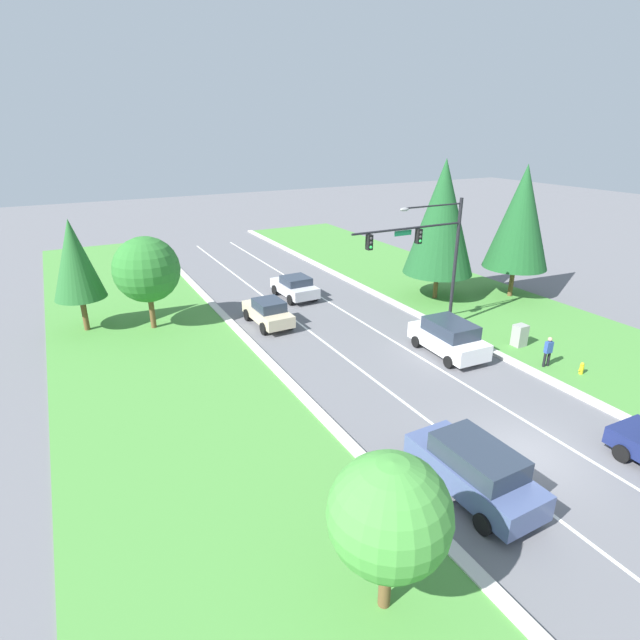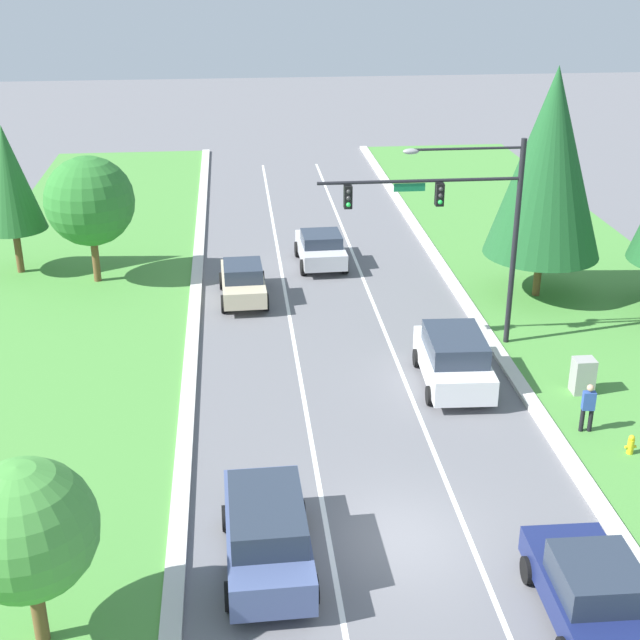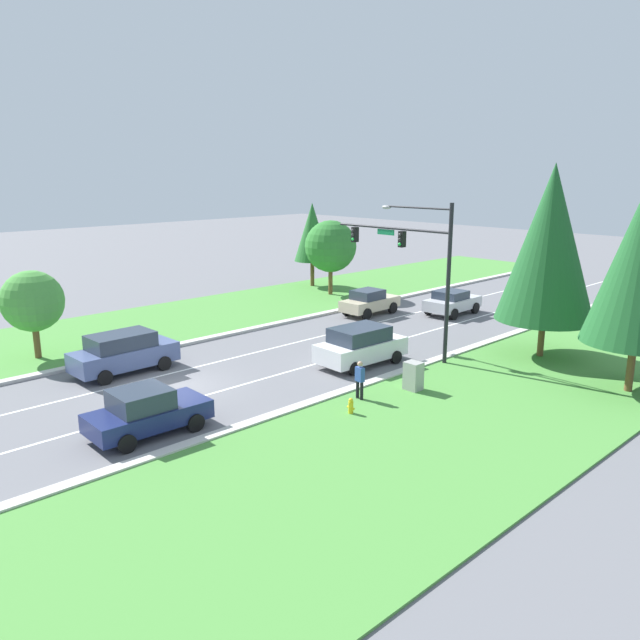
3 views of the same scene
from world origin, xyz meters
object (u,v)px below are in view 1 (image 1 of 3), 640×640
at_px(conifer_far_right_tree, 521,217).
at_px(fire_hydrant, 581,369).
at_px(utility_cabinet, 520,336).
at_px(slate_blue_suv, 474,469).
at_px(pedestrian, 548,351).
at_px(oak_far_left_tree, 147,270).
at_px(conifer_mid_left_tree, 75,260).
at_px(white_suv, 449,337).
at_px(traffic_signal_mast, 429,247).
at_px(silver_sedan, 295,287).
at_px(oak_near_left_tree, 389,515).
at_px(champagne_sedan, 268,312).
at_px(conifer_near_right_tree, 442,218).

bearing_deg(conifer_far_right_tree, fire_hydrant, -121.61).
distance_m(utility_cabinet, fire_hydrant, 3.90).
xyz_separation_m(slate_blue_suv, pedestrian, (10.10, 5.28, -0.05)).
bearing_deg(oak_far_left_tree, conifer_mid_left_tree, 157.47).
xyz_separation_m(white_suv, utility_cabinet, (4.14, -1.16, -0.32)).
height_order(utility_cabinet, conifer_mid_left_tree, conifer_mid_left_tree).
bearing_deg(traffic_signal_mast, white_suv, -103.64).
bearing_deg(utility_cabinet, conifer_far_right_tree, 45.49).
bearing_deg(traffic_signal_mast, pedestrian, -68.77).
relative_size(white_suv, silver_sedan, 1.11).
bearing_deg(silver_sedan, slate_blue_suv, -100.77).
distance_m(utility_cabinet, oak_near_left_tree, 18.90).
xyz_separation_m(champagne_sedan, oak_near_left_tree, (-4.81, -19.48, 2.11)).
xyz_separation_m(fire_hydrant, conifer_near_right_tree, (1.29, 12.58, 5.44)).
bearing_deg(conifer_mid_left_tree, traffic_signal_mast, -28.48).
bearing_deg(slate_blue_suv, white_suv, 51.72).
distance_m(oak_near_left_tree, conifer_far_right_tree, 27.91).
xyz_separation_m(silver_sedan, slate_blue_suv, (-3.49, -21.34, 0.16)).
bearing_deg(white_suv, silver_sedan, 107.55).
relative_size(white_suv, champagne_sedan, 1.08).
bearing_deg(conifer_near_right_tree, oak_far_left_tree, 169.13).
xyz_separation_m(silver_sedan, oak_near_left_tree, (-8.51, -23.47, 2.13)).
distance_m(pedestrian, fire_hydrant, 1.74).
bearing_deg(oak_near_left_tree, pedestrian, 26.12).
xyz_separation_m(fire_hydrant, conifer_mid_left_tree, (-21.19, 17.70, 4.08)).
xyz_separation_m(champagne_sedan, pedestrian, (10.31, -12.07, 0.08)).
xyz_separation_m(traffic_signal_mast, pedestrian, (2.59, -6.67, -4.24)).
xyz_separation_m(traffic_signal_mast, conifer_far_right_tree, (9.85, 2.37, 0.54)).
height_order(champagne_sedan, conifer_mid_left_tree, conifer_mid_left_tree).
bearing_deg(pedestrian, white_suv, -40.54).
bearing_deg(utility_cabinet, conifer_mid_left_tree, 146.86).
xyz_separation_m(traffic_signal_mast, champagne_sedan, (-7.72, 5.40, -4.32)).
relative_size(conifer_near_right_tree, oak_near_left_tree, 2.14).
relative_size(fire_hydrant, conifer_far_right_tree, 0.08).
relative_size(fire_hydrant, conifer_near_right_tree, 0.07).
relative_size(oak_near_left_tree, oak_far_left_tree, 0.79).
distance_m(conifer_far_right_tree, conifer_mid_left_tree, 28.58).
xyz_separation_m(traffic_signal_mast, fire_hydrant, (3.43, -8.07, -4.84)).
height_order(pedestrian, fire_hydrant, pedestrian).
bearing_deg(fire_hydrant, oak_near_left_tree, -159.35).
distance_m(champagne_sedan, utility_cabinet, 14.69).
height_order(champagne_sedan, silver_sedan, champagne_sedan).
relative_size(champagne_sedan, slate_blue_suv, 0.89).
relative_size(champagne_sedan, conifer_far_right_tree, 0.47).
xyz_separation_m(pedestrian, conifer_near_right_tree, (2.13, 11.18, 4.85)).
distance_m(conifer_near_right_tree, oak_near_left_tree, 25.52).
distance_m(utility_cabinet, conifer_far_right_tree, 10.49).
height_order(silver_sedan, utility_cabinet, silver_sedan).
distance_m(silver_sedan, utility_cabinet, 15.48).
bearing_deg(conifer_mid_left_tree, utility_cabinet, -33.14).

